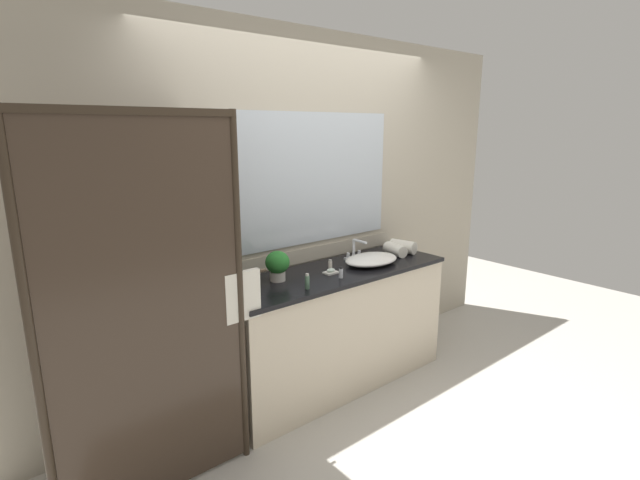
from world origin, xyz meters
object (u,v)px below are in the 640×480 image
potted_plant (277,264)px  soap_dish (331,271)px  faucet (355,252)px  amenity_bottle_lotion (330,265)px  amenity_bottle_body_wash (307,282)px  rolled_towel_near_edge (403,247)px  rolled_towel_middle (395,250)px  amenity_bottle_conditioner (341,273)px  sink_basin (371,259)px

potted_plant → soap_dish: bearing=-15.7°
faucet → amenity_bottle_lotion: bearing=-164.3°
amenity_bottle_body_wash → rolled_towel_near_edge: (1.17, 0.20, 0.00)m
soap_dish → rolled_towel_middle: bearing=3.2°
soap_dish → rolled_towel_near_edge: size_ratio=0.47×
amenity_bottle_lotion → amenity_bottle_conditioner: bearing=-109.9°
amenity_bottle_body_wash → soap_dish: bearing=24.7°
faucet → potted_plant: (-0.78, -0.06, 0.06)m
amenity_bottle_lotion → rolled_towel_middle: rolled_towel_middle is taller
faucet → rolled_towel_near_edge: bearing=-14.5°
soap_dish → rolled_towel_middle: 0.73m
sink_basin → amenity_bottle_body_wash: 0.74m
amenity_bottle_body_wash → rolled_towel_near_edge: rolled_towel_near_edge is taller
amenity_bottle_lotion → rolled_towel_near_edge: (0.78, -0.02, 0.02)m
amenity_bottle_lotion → rolled_towel_middle: (0.67, -0.03, 0.01)m
rolled_towel_near_edge → amenity_bottle_conditioner: bearing=-168.4°
faucet → rolled_towel_middle: size_ratio=0.81×
rolled_towel_middle → amenity_bottle_body_wash: bearing=-169.6°
soap_dish → amenity_bottle_body_wash: amenity_bottle_body_wash is taller
rolled_towel_middle → amenity_bottle_conditioner: bearing=-167.6°
faucet → amenity_bottle_conditioner: size_ratio=2.16×
amenity_bottle_lotion → sink_basin: bearing=-14.2°
sink_basin → rolled_towel_near_edge: rolled_towel_near_edge is taller
potted_plant → rolled_towel_near_edge: 1.22m
amenity_bottle_lotion → amenity_bottle_body_wash: bearing=-150.1°
faucet → potted_plant: potted_plant is taller
soap_dish → rolled_towel_middle: rolled_towel_middle is taller
soap_dish → rolled_towel_near_edge: rolled_towel_near_edge is taller
sink_basin → soap_dish: size_ratio=4.52×
amenity_bottle_body_wash → amenity_bottle_conditioner: (0.32, 0.03, -0.01)m
amenity_bottle_body_wash → amenity_bottle_conditioner: 0.32m
potted_plant → amenity_bottle_conditioner: bearing=-32.0°
faucet → rolled_towel_near_edge: faucet is taller
rolled_towel_near_edge → potted_plant: bearing=177.4°
sink_basin → amenity_bottle_lotion: (-0.34, 0.09, -0.00)m
sink_basin → soap_dish: (-0.39, 0.02, -0.02)m
faucet → rolled_towel_near_edge: size_ratio=0.80×
potted_plant → rolled_towel_middle: potted_plant is taller
amenity_bottle_conditioner → rolled_towel_near_edge: bearing=11.6°
potted_plant → rolled_towel_near_edge: potted_plant is taller
sink_basin → faucet: bearing=90.0°
rolled_towel_near_edge → amenity_bottle_lotion: bearing=178.6°
faucet → sink_basin: bearing=-90.0°
amenity_bottle_conditioner → amenity_bottle_body_wash: bearing=-174.5°
faucet → amenity_bottle_lotion: size_ratio=2.25×
sink_basin → potted_plant: bearing=171.0°
potted_plant → soap_dish: (0.38, -0.11, -0.10)m
rolled_towel_near_edge → rolled_towel_middle: (-0.11, -0.01, -0.01)m
potted_plant → rolled_towel_middle: (1.11, -0.07, -0.07)m
amenity_bottle_body_wash → amenity_bottle_lotion: bearing=29.9°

